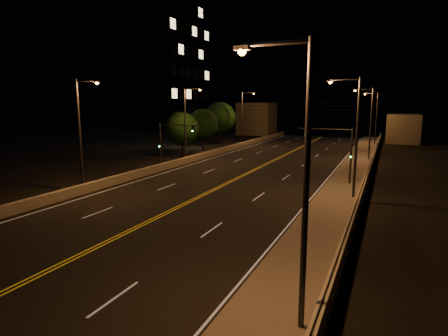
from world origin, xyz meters
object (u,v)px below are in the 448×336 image
at_px(streetlight_3, 375,115).
at_px(streetlight_6, 243,115).
at_px(tree_1, 203,124).
at_px(tree_2, 220,118).
at_px(streetlight_5, 187,120).
at_px(streetlight_1, 354,131).
at_px(streetlight_2, 369,120).
at_px(traffic_signal_left, 168,140).
at_px(streetlight_4, 82,129).
at_px(tree_0, 182,129).
at_px(streetlight_0, 298,173).
at_px(building_tower, 136,65).
at_px(traffic_signal_right, 339,148).

height_order(streetlight_3, streetlight_6, same).
height_order(streetlight_6, tree_1, streetlight_6).
height_order(streetlight_6, tree_2, streetlight_6).
distance_m(streetlight_3, tree_2, 28.16).
relative_size(streetlight_5, streetlight_6, 1.00).
relative_size(streetlight_1, streetlight_2, 1.00).
distance_m(streetlight_2, streetlight_6, 23.73).
distance_m(traffic_signal_left, tree_2, 29.20).
height_order(streetlight_1, streetlight_4, same).
bearing_deg(traffic_signal_left, tree_0, 112.22).
distance_m(streetlight_3, streetlight_6, 23.90).
bearing_deg(tree_0, tree_2, 96.93).
xyz_separation_m(streetlight_0, streetlight_6, (-21.47, 51.41, 0.00)).
bearing_deg(tree_0, building_tower, 142.80).
xyz_separation_m(streetlight_0, streetlight_4, (-21.47, 12.81, 0.00)).
bearing_deg(tree_0, streetlight_1, -32.65).
bearing_deg(streetlight_6, streetlight_0, -67.34).
relative_size(streetlight_4, tree_1, 1.42).
distance_m(tree_1, tree_2, 9.21).
bearing_deg(traffic_signal_left, streetlight_2, 39.60).
height_order(streetlight_1, streetlight_6, same).
bearing_deg(streetlight_2, tree_1, 174.30).
bearing_deg(building_tower, traffic_signal_left, -47.41).
distance_m(streetlight_2, traffic_signal_right, 16.96).
xyz_separation_m(streetlight_2, tree_2, (-26.70, 11.69, -0.57)).
bearing_deg(tree_0, streetlight_2, 14.58).
height_order(streetlight_0, traffic_signal_left, streetlight_0).
xyz_separation_m(streetlight_6, traffic_signal_left, (1.20, -26.88, -2.01)).
bearing_deg(building_tower, streetlight_2, -9.38).
bearing_deg(streetlight_2, streetlight_4, -127.01).
bearing_deg(tree_2, streetlight_6, -16.68).
height_order(traffic_signal_right, building_tower, building_tower).
relative_size(streetlight_3, traffic_signal_left, 1.75).
bearing_deg(streetlight_3, streetlight_2, -90.00).
xyz_separation_m(streetlight_3, building_tower, (-42.06, -13.68, 9.18)).
bearing_deg(tree_0, streetlight_6, 79.56).
xyz_separation_m(traffic_signal_right, building_tower, (-40.46, 23.71, 11.19)).
bearing_deg(streetlight_4, tree_0, 97.83).
height_order(streetlight_1, streetlight_2, same).
relative_size(streetlight_1, streetlight_6, 1.00).
height_order(traffic_signal_left, tree_1, tree_1).
relative_size(streetlight_6, traffic_signal_left, 1.75).
distance_m(streetlight_4, tree_2, 40.51).
distance_m(streetlight_4, traffic_signal_left, 11.95).
bearing_deg(streetlight_5, tree_2, 103.38).
height_order(traffic_signal_right, traffic_signal_left, same).
bearing_deg(tree_2, tree_0, -83.07).
bearing_deg(streetlight_1, streetlight_6, 123.69).
bearing_deg(tree_1, streetlight_6, 60.86).
distance_m(streetlight_6, tree_0, 16.84).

